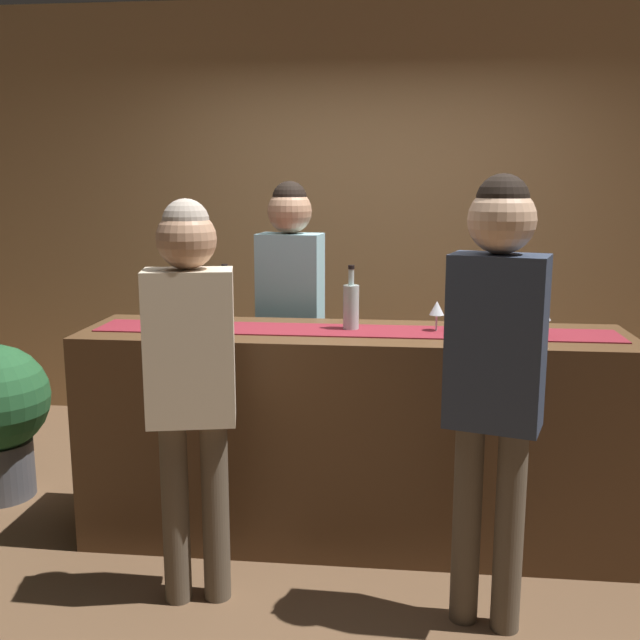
# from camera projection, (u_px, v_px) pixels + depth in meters

# --- Properties ---
(ground_plane) EXTENTS (10.00, 10.00, 0.00)m
(ground_plane) POSITION_uv_depth(u_px,v_px,m) (351.00, 535.00, 3.57)
(ground_plane) COLOR brown
(back_wall) EXTENTS (6.00, 0.12, 2.90)m
(back_wall) POSITION_uv_depth(u_px,v_px,m) (371.00, 216.00, 5.15)
(back_wall) COLOR tan
(back_wall) RESTS_ON ground
(bar_counter) EXTENTS (2.52, 0.60, 1.02)m
(bar_counter) POSITION_uv_depth(u_px,v_px,m) (352.00, 436.00, 3.47)
(bar_counter) COLOR #543821
(bar_counter) RESTS_ON ground
(counter_runner_cloth) EXTENTS (2.39, 0.28, 0.01)m
(counter_runner_cloth) POSITION_uv_depth(u_px,v_px,m) (353.00, 331.00, 3.38)
(counter_runner_cloth) COLOR maroon
(counter_runner_cloth) RESTS_ON bar_counter
(wine_bottle_green) EXTENTS (0.07, 0.07, 0.30)m
(wine_bottle_green) POSITION_uv_depth(u_px,v_px,m) (226.00, 304.00, 3.43)
(wine_bottle_green) COLOR #194723
(wine_bottle_green) RESTS_ON bar_counter
(wine_bottle_clear) EXTENTS (0.07, 0.07, 0.30)m
(wine_bottle_clear) POSITION_uv_depth(u_px,v_px,m) (351.00, 306.00, 3.39)
(wine_bottle_clear) COLOR #B2C6C1
(wine_bottle_clear) RESTS_ON bar_counter
(wine_glass_near_customer) EXTENTS (0.07, 0.07, 0.14)m
(wine_glass_near_customer) POSITION_uv_depth(u_px,v_px,m) (437.00, 309.00, 3.35)
(wine_glass_near_customer) COLOR silver
(wine_glass_near_customer) RESTS_ON bar_counter
(wine_glass_mid_counter) EXTENTS (0.07, 0.07, 0.14)m
(wine_glass_mid_counter) POSITION_uv_depth(u_px,v_px,m) (543.00, 314.00, 3.22)
(wine_glass_mid_counter) COLOR silver
(wine_glass_mid_counter) RESTS_ON bar_counter
(wine_glass_far_end) EXTENTS (0.07, 0.07, 0.14)m
(wine_glass_far_end) POSITION_uv_depth(u_px,v_px,m) (506.00, 311.00, 3.30)
(wine_glass_far_end) COLOR silver
(wine_glass_far_end) RESTS_ON bar_counter
(bartender) EXTENTS (0.36, 0.24, 1.70)m
(bartender) POSITION_uv_depth(u_px,v_px,m) (290.00, 302.00, 3.98)
(bartender) COLOR #26262B
(bartender) RESTS_ON ground
(customer_sipping) EXTENTS (0.38, 0.29, 1.73)m
(customer_sipping) POSITION_uv_depth(u_px,v_px,m) (496.00, 356.00, 2.66)
(customer_sipping) COLOR brown
(customer_sipping) RESTS_ON ground
(customer_browsing) EXTENTS (0.37, 0.27, 1.64)m
(customer_browsing) POSITION_uv_depth(u_px,v_px,m) (191.00, 363.00, 2.85)
(customer_browsing) COLOR brown
(customer_browsing) RESTS_ON ground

